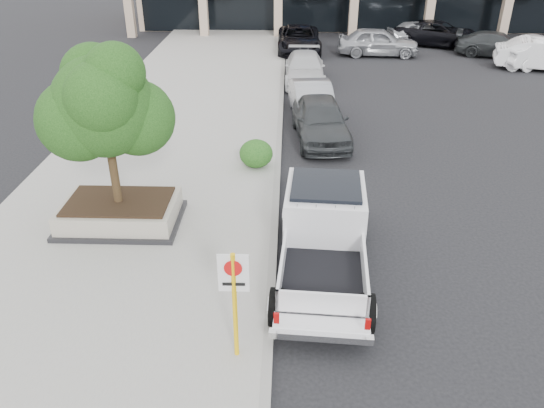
{
  "coord_description": "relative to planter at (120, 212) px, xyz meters",
  "views": [
    {
      "loc": [
        -1.22,
        -10.02,
        7.56
      ],
      "look_at": [
        -1.59,
        1.5,
        1.18
      ],
      "focal_mm": 35.0,
      "sensor_mm": 36.0,
      "label": 1
    }
  ],
  "objects": [
    {
      "name": "curb_car_c",
      "position": [
        5.27,
        14.22,
        0.22
      ],
      "size": [
        1.95,
        4.8,
        1.39
      ],
      "primitive_type": "imported",
      "rotation": [
        0.0,
        0.0,
        -0.0
      ],
      "color": "silver",
      "rests_on": "ground"
    },
    {
      "name": "planter",
      "position": [
        0.0,
        0.0,
        0.0
      ],
      "size": [
        3.2,
        2.2,
        0.68
      ],
      "color": "black",
      "rests_on": "sidewalk"
    },
    {
      "name": "pickup_truck",
      "position": [
        5.35,
        -1.84,
        0.43
      ],
      "size": [
        2.52,
        5.9,
        1.82
      ],
      "primitive_type": null,
      "rotation": [
        0.0,
        0.0,
        -0.07
      ],
      "color": "white",
      "rests_on": "ground"
    },
    {
      "name": "ground",
      "position": [
        5.7,
        -2.21,
        -0.48
      ],
      "size": [
        120.0,
        120.0,
        0.0
      ],
      "primitive_type": "plane",
      "color": "black",
      "rests_on": "ground"
    },
    {
      "name": "no_parking_sign",
      "position": [
        3.57,
        -4.78,
        1.16
      ],
      "size": [
        0.55,
        0.09,
        2.3
      ],
      "color": "yellow",
      "rests_on": "sidewalk"
    },
    {
      "name": "lot_car_e",
      "position": [
        12.92,
        23.27,
        0.26
      ],
      "size": [
        4.56,
        2.46,
        1.47
      ],
      "primitive_type": "imported",
      "rotation": [
        0.0,
        0.0,
        1.74
      ],
      "color": "#A1A3A8",
      "rests_on": "ground"
    },
    {
      "name": "hedge",
      "position": [
        3.45,
        3.71,
        0.14
      ],
      "size": [
        1.1,
        0.99,
        0.93
      ],
      "primitive_type": "ellipsoid",
      "color": "#144012",
      "rests_on": "sidewalk"
    },
    {
      "name": "lot_car_f",
      "position": [
        18.42,
        17.64,
        0.34
      ],
      "size": [
        5.23,
        3.07,
        1.63
      ],
      "primitive_type": "imported",
      "rotation": [
        0.0,
        0.0,
        1.86
      ],
      "color": "silver",
      "rests_on": "ground"
    },
    {
      "name": "curb",
      "position": [
        4.15,
        3.79,
        -0.4
      ],
      "size": [
        0.2,
        52.0,
        0.15
      ],
      "primitive_type": "cube",
      "color": "gray",
      "rests_on": "ground"
    },
    {
      "name": "lot_car_d",
      "position": [
        13.95,
        22.79,
        0.28
      ],
      "size": [
        6.02,
        4.39,
        1.52
      ],
      "primitive_type": "imported",
      "rotation": [
        0.0,
        0.0,
        1.19
      ],
      "color": "black",
      "rests_on": "ground"
    },
    {
      "name": "lot_car_a",
      "position": [
        9.73,
        19.99,
        0.34
      ],
      "size": [
        4.86,
        2.17,
        1.62
      ],
      "primitive_type": "imported",
      "rotation": [
        0.0,
        0.0,
        1.52
      ],
      "color": "#9C9EA4",
      "rests_on": "ground"
    },
    {
      "name": "planter_tree",
      "position": [
        0.13,
        0.15,
        2.94
      ],
      "size": [
        2.9,
        2.55,
        4.0
      ],
      "color": "#332113",
      "rests_on": "planter"
    },
    {
      "name": "curb_car_a",
      "position": [
        5.69,
        6.57,
        0.31
      ],
      "size": [
        2.29,
        4.77,
        1.57
      ],
      "primitive_type": "imported",
      "rotation": [
        0.0,
        0.0,
        0.1
      ],
      "color": "#303335",
      "rests_on": "ground"
    },
    {
      "name": "lot_car_c",
      "position": [
        16.73,
        19.97,
        0.22
      ],
      "size": [
        5.13,
        3.37,
        1.38
      ],
      "primitive_type": "imported",
      "rotation": [
        0.0,
        0.0,
        1.24
      ],
      "color": "#2A2D2E",
      "rests_on": "ground"
    },
    {
      "name": "sidewalk",
      "position": [
        0.2,
        3.79,
        -0.4
      ],
      "size": [
        8.0,
        52.0,
        0.15
      ],
      "primitive_type": "cube",
      "color": "gray",
      "rests_on": "ground"
    },
    {
      "name": "lot_car_b",
      "position": [
        18.11,
        16.96,
        0.33
      ],
      "size": [
        5.17,
        2.92,
        1.61
      ],
      "primitive_type": "imported",
      "rotation": [
        0.0,
        0.0,
        1.31
      ],
      "color": "white",
      "rests_on": "ground"
    },
    {
      "name": "curb_car_d",
      "position": [
        5.06,
        20.75,
        0.29
      ],
      "size": [
        2.59,
        5.52,
        1.53
      ],
      "primitive_type": "imported",
      "rotation": [
        0.0,
        0.0,
        0.01
      ],
      "color": "black",
      "rests_on": "ground"
    },
    {
      "name": "curb_car_b",
      "position": [
        5.47,
        8.94,
        0.25
      ],
      "size": [
        2.04,
        4.56,
        1.45
      ],
      "primitive_type": "imported",
      "rotation": [
        0.0,
        0.0,
        0.12
      ],
      "color": "#919298",
      "rests_on": "ground"
    }
  ]
}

